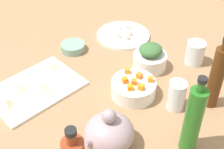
% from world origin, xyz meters
% --- Properties ---
extents(tabletop, '(1.90, 1.90, 0.03)m').
position_xyz_m(tabletop, '(0.00, 0.00, 0.01)').
color(tabletop, '#96704E').
rests_on(tabletop, ground).
extents(cutting_board, '(0.32, 0.23, 0.01)m').
position_xyz_m(cutting_board, '(0.22, -0.16, 0.03)').
color(cutting_board, white).
rests_on(cutting_board, tabletop).
extents(plate_tofu, '(0.23, 0.23, 0.01)m').
position_xyz_m(plate_tofu, '(-0.26, -0.21, 0.04)').
color(plate_tofu, white).
rests_on(plate_tofu, tabletop).
extents(bowl_greens, '(0.13, 0.13, 0.06)m').
position_xyz_m(bowl_greens, '(-0.18, 0.02, 0.06)').
color(bowl_greens, white).
rests_on(bowl_greens, tabletop).
extents(bowl_carrots, '(0.15, 0.15, 0.06)m').
position_xyz_m(bowl_carrots, '(-0.02, 0.08, 0.06)').
color(bowl_carrots, white).
rests_on(bowl_carrots, tabletop).
extents(bowl_small_side, '(0.10, 0.10, 0.03)m').
position_xyz_m(bowl_small_side, '(-0.03, -0.27, 0.05)').
color(bowl_small_side, gray).
rests_on(bowl_small_side, tabletop).
extents(teapot, '(0.16, 0.14, 0.14)m').
position_xyz_m(teapot, '(0.19, 0.19, 0.09)').
color(teapot, '#A28A91').
rests_on(teapot, tabletop).
extents(bottle_0, '(0.05, 0.05, 0.26)m').
position_xyz_m(bottle_0, '(-0.18, 0.29, 0.15)').
color(bottle_0, '#4D2A0F').
rests_on(bottle_0, tabletop).
extents(bottle_2, '(0.05, 0.05, 0.26)m').
position_xyz_m(bottle_2, '(0.02, 0.35, 0.14)').
color(bottle_2, '#256C1F').
rests_on(bottle_2, tabletop).
extents(drinking_glass_0, '(0.06, 0.06, 0.10)m').
position_xyz_m(drinking_glass_0, '(-0.08, 0.22, 0.08)').
color(drinking_glass_0, white).
rests_on(drinking_glass_0, tabletop).
extents(drinking_glass_1, '(0.07, 0.07, 0.09)m').
position_xyz_m(drinking_glass_1, '(-0.33, 0.11, 0.08)').
color(drinking_glass_1, white).
rests_on(drinking_glass_1, tabletop).
extents(carrot_cube_0, '(0.03, 0.03, 0.02)m').
position_xyz_m(carrot_cube_0, '(0.01, 0.10, 0.09)').
color(carrot_cube_0, orange).
rests_on(carrot_cube_0, bowl_carrots).
extents(carrot_cube_1, '(0.02, 0.02, 0.02)m').
position_xyz_m(carrot_cube_1, '(0.00, 0.06, 0.09)').
color(carrot_cube_1, orange).
rests_on(carrot_cube_1, bowl_carrots).
extents(carrot_cube_2, '(0.02, 0.02, 0.02)m').
position_xyz_m(carrot_cube_2, '(-0.02, 0.13, 0.09)').
color(carrot_cube_2, orange).
rests_on(carrot_cube_2, bowl_carrots).
extents(carrot_cube_3, '(0.02, 0.02, 0.02)m').
position_xyz_m(carrot_cube_3, '(-0.05, 0.08, 0.09)').
color(carrot_cube_3, orange).
rests_on(carrot_cube_3, bowl_carrots).
extents(carrot_cube_4, '(0.03, 0.03, 0.02)m').
position_xyz_m(carrot_cube_4, '(-0.07, 0.12, 0.09)').
color(carrot_cube_4, orange).
rests_on(carrot_cube_4, bowl_carrots).
extents(carrot_cube_5, '(0.03, 0.03, 0.02)m').
position_xyz_m(carrot_cube_5, '(-0.04, 0.03, 0.09)').
color(carrot_cube_5, orange).
rests_on(carrot_cube_5, bowl_carrots).
extents(carrot_cube_6, '(0.03, 0.03, 0.02)m').
position_xyz_m(carrot_cube_6, '(-0.02, 0.09, 0.09)').
color(carrot_cube_6, orange).
rests_on(carrot_cube_6, bowl_carrots).
extents(chopped_greens_mound, '(0.09, 0.09, 0.04)m').
position_xyz_m(chopped_greens_mound, '(-0.18, 0.02, 0.11)').
color(chopped_greens_mound, '#386534').
rests_on(chopped_greens_mound, bowl_greens).
extents(tofu_cube_0, '(0.02, 0.02, 0.02)m').
position_xyz_m(tofu_cube_0, '(-0.27, -0.19, 0.05)').
color(tofu_cube_0, white).
rests_on(tofu_cube_0, plate_tofu).
extents(tofu_cube_1, '(0.03, 0.03, 0.02)m').
position_xyz_m(tofu_cube_1, '(-0.30, -0.23, 0.05)').
color(tofu_cube_1, white).
rests_on(tofu_cube_1, plate_tofu).
extents(tofu_cube_2, '(0.03, 0.03, 0.02)m').
position_xyz_m(tofu_cube_2, '(-0.27, -0.26, 0.05)').
color(tofu_cube_2, white).
rests_on(tofu_cube_2, plate_tofu).
extents(tofu_cube_3, '(0.03, 0.03, 0.02)m').
position_xyz_m(tofu_cube_3, '(-0.22, -0.21, 0.05)').
color(tofu_cube_3, white).
rests_on(tofu_cube_3, plate_tofu).
extents(tofu_cube_4, '(0.02, 0.02, 0.02)m').
position_xyz_m(tofu_cube_4, '(-0.24, -0.17, 0.05)').
color(tofu_cube_4, '#F6E9CD').
rests_on(tofu_cube_4, plate_tofu).
extents(dumpling_0, '(0.07, 0.07, 0.03)m').
position_xyz_m(dumpling_0, '(0.27, -0.18, 0.05)').
color(dumpling_0, beige).
rests_on(dumpling_0, cutting_board).
extents(dumpling_1, '(0.05, 0.05, 0.03)m').
position_xyz_m(dumpling_1, '(0.33, -0.15, 0.06)').
color(dumpling_1, beige).
rests_on(dumpling_1, cutting_board).
extents(dumpling_2, '(0.06, 0.06, 0.03)m').
position_xyz_m(dumpling_2, '(0.21, -0.13, 0.05)').
color(dumpling_2, beige).
rests_on(dumpling_2, cutting_board).
extents(dumpling_3, '(0.06, 0.06, 0.03)m').
position_xyz_m(dumpling_3, '(0.12, -0.22, 0.05)').
color(dumpling_3, beige).
rests_on(dumpling_3, cutting_board).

